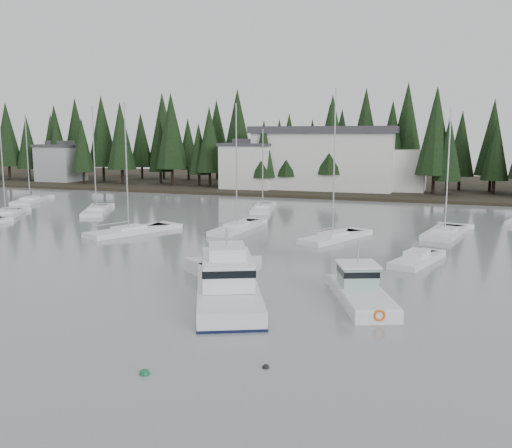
{
  "coord_description": "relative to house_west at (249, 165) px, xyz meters",
  "views": [
    {
      "loc": [
        16.88,
        -16.74,
        10.11
      ],
      "look_at": [
        0.97,
        28.61,
        2.5
      ],
      "focal_mm": 40.0,
      "sensor_mm": 36.0,
      "label": 1
    }
  ],
  "objects": [
    {
      "name": "far_shore_land",
      "position": [
        18.0,
        18.0,
        -4.65
      ],
      "size": [
        240.0,
        54.0,
        1.0
      ],
      "primitive_type": "cube",
      "color": "black",
      "rests_on": "ground"
    },
    {
      "name": "conifer_treeline",
      "position": [
        18.0,
        7.0,
        -4.65
      ],
      "size": [
        200.0,
        22.0,
        20.0
      ],
      "primitive_type": null,
      "color": "black",
      "rests_on": "ground"
    },
    {
      "name": "house_west",
      "position": [
        0.0,
        0.0,
        0.0
      ],
      "size": [
        9.54,
        7.42,
        8.75
      ],
      "color": "silver",
      "rests_on": "ground"
    },
    {
      "name": "house_far_west",
      "position": [
        -42.0,
        2.0,
        -0.25
      ],
      "size": [
        8.48,
        7.42,
        8.25
      ],
      "color": "#999EA0",
      "rests_on": "ground"
    },
    {
      "name": "harbor_inn",
      "position": [
        15.04,
        3.34,
        1.12
      ],
      "size": [
        29.5,
        11.5,
        10.9
      ],
      "color": "silver",
      "rests_on": "ground"
    },
    {
      "name": "cabin_cruiser_center",
      "position": [
        21.92,
        -64.13,
        -3.89
      ],
      "size": [
        8.32,
        12.38,
        5.12
      ],
      "rotation": [
        0.0,
        0.0,
        2.0
      ],
      "color": "white",
      "rests_on": "ground"
    },
    {
      "name": "lobster_boat_teal",
      "position": [
        29.86,
        -62.1,
        -4.16
      ],
      "size": [
        5.29,
        7.96,
        4.19
      ],
      "rotation": [
        0.0,
        0.0,
        1.96
      ],
      "color": "white",
      "rests_on": "ground"
    },
    {
      "name": "sailboat_1",
      "position": [
        -8.93,
        -33.44,
        -4.58
      ],
      "size": [
        6.56,
        9.47,
        14.15
      ],
      "rotation": [
        0.0,
        0.0,
        2.03
      ],
      "color": "white",
      "rests_on": "ground"
    },
    {
      "name": "sailboat_3",
      "position": [
        23.98,
        -42.31,
        -4.55
      ],
      "size": [
        5.52,
        8.66,
        14.92
      ],
      "rotation": [
        0.0,
        0.0,
        1.18
      ],
      "color": "white",
      "rests_on": "ground"
    },
    {
      "name": "sailboat_4",
      "position": [
        10.72,
        -24.16,
        -4.6
      ],
      "size": [
        4.6,
        9.43,
        11.32
      ],
      "rotation": [
        0.0,
        0.0,
        1.81
      ],
      "color": "white",
      "rests_on": "ground"
    },
    {
      "name": "sailboat_6",
      "position": [
        -17.5,
        -40.11,
        -4.59
      ],
      "size": [
        6.48,
        8.54,
        11.77
      ],
      "rotation": [
        0.0,
        0.0,
        2.07
      ],
      "color": "white",
      "rests_on": "ground"
    },
    {
      "name": "sailboat_7",
      "position": [
        3.46,
        -45.66,
        -4.58
      ],
      "size": [
        6.2,
        9.56,
        13.73
      ],
      "rotation": [
        0.0,
        0.0,
        1.17
      ],
      "color": "white",
      "rests_on": "ground"
    },
    {
      "name": "sailboat_9",
      "position": [
        13.15,
        -39.98,
        -4.57
      ],
      "size": [
        2.85,
        9.67,
        13.78
      ],
      "rotation": [
        0.0,
        0.0,
        1.53
      ],
      "color": "white",
      "rests_on": "ground"
    },
    {
      "name": "sailboat_10",
      "position": [
        -25.15,
        -26.9,
        -4.58
      ],
      "size": [
        5.87,
        9.32,
        13.6
      ],
      "rotation": [
        0.0,
        0.0,
        1.94
      ],
      "color": "white",
      "rests_on": "ground"
    },
    {
      "name": "sailboat_11",
      "position": [
        34.12,
        -35.91,
        -4.58
      ],
      "size": [
        4.54,
        8.94,
        13.26
      ],
      "rotation": [
        0.0,
        0.0,
        1.38
      ],
      "color": "white",
      "rests_on": "ground"
    },
    {
      "name": "runabout_1",
      "position": [
        32.3,
        -49.98,
        -4.52
      ],
      "size": [
        4.02,
        7.08,
        1.42
      ],
      "rotation": [
        0.0,
        0.0,
        1.28
      ],
      "color": "white",
      "rests_on": "ground"
    },
    {
      "name": "mooring_buoy_green",
      "position": [
        22.81,
        -75.66,
        -4.65
      ],
      "size": [
        0.46,
        0.46,
        0.46
      ],
      "primitive_type": "sphere",
      "color": "#145933",
      "rests_on": "ground"
    },
    {
      "name": "mooring_buoy_dark",
      "position": [
        27.47,
        -73.32,
        -4.65
      ],
      "size": [
        0.33,
        0.33,
        0.33
      ],
      "primitive_type": "sphere",
      "color": "black",
      "rests_on": "ground"
    }
  ]
}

